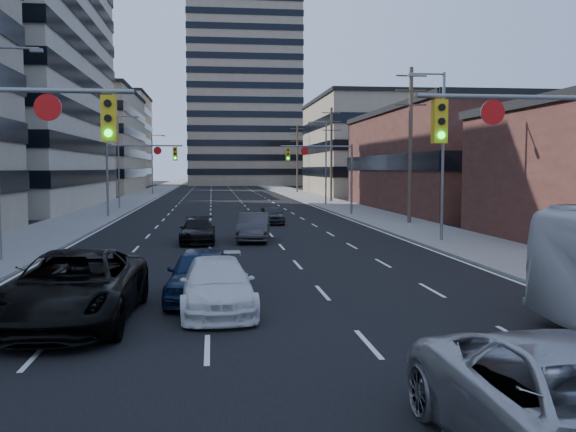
% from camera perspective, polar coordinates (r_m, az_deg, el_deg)
% --- Properties ---
extents(road_surface, '(18.00, 300.00, 0.02)m').
position_cam_1_polar(road_surface, '(137.92, -6.09, 2.58)').
color(road_surface, black).
rests_on(road_surface, ground).
extents(sidewalk_left, '(5.00, 300.00, 0.15)m').
position_cam_1_polar(sidewalk_left, '(138.26, -10.87, 2.56)').
color(sidewalk_left, slate).
rests_on(sidewalk_left, ground).
extents(sidewalk_right, '(5.00, 300.00, 0.15)m').
position_cam_1_polar(sidewalk_right, '(138.54, -1.33, 2.64)').
color(sidewalk_right, slate).
rests_on(sidewalk_right, ground).
extents(office_left_far, '(20.00, 30.00, 16.00)m').
position_cam_1_polar(office_left_far, '(110.22, -18.58, 6.13)').
color(office_left_far, gray).
rests_on(office_left_far, ground).
extents(storefront_right_mid, '(20.00, 30.00, 9.00)m').
position_cam_1_polar(storefront_right_mid, '(63.30, 17.20, 4.55)').
color(storefront_right_mid, '#472119').
rests_on(storefront_right_mid, ground).
extents(office_right_far, '(22.00, 28.00, 14.00)m').
position_cam_1_polar(office_right_far, '(99.54, 8.81, 5.95)').
color(office_right_far, gray).
rests_on(office_right_far, ground).
extents(apartment_tower, '(26.00, 26.00, 58.00)m').
position_cam_1_polar(apartment_tower, '(160.01, -4.06, 13.24)').
color(apartment_tower, gray).
rests_on(apartment_tower, ground).
extents(bg_block_left, '(24.00, 24.00, 20.00)m').
position_cam_1_polar(bg_block_left, '(150.30, -16.97, 6.37)').
color(bg_block_left, '#ADA089').
rests_on(bg_block_left, ground).
extents(bg_block_right, '(22.00, 22.00, 12.00)m').
position_cam_1_polar(bg_block_right, '(141.92, 6.97, 5.04)').
color(bg_block_right, gray).
rests_on(bg_block_right, ground).
extents(signal_near_right, '(6.59, 0.33, 6.00)m').
position_cam_1_polar(signal_near_right, '(18.29, 23.23, 5.05)').
color(signal_near_right, slate).
rests_on(signal_near_right, ground).
extents(signal_far_left, '(6.09, 0.33, 6.00)m').
position_cam_1_polar(signal_far_left, '(53.19, -13.32, 4.50)').
color(signal_far_left, slate).
rests_on(signal_far_left, ground).
extents(signal_far_right, '(6.09, 0.33, 6.00)m').
position_cam_1_polar(signal_far_right, '(53.67, 3.26, 4.60)').
color(signal_far_right, slate).
rests_on(signal_far_right, ground).
extents(utility_pole_block, '(2.20, 0.28, 11.00)m').
position_cam_1_polar(utility_pole_block, '(46.03, 10.83, 6.43)').
color(utility_pole_block, '#4C3D2D').
rests_on(utility_pole_block, ground).
extents(utility_pole_midblock, '(2.20, 0.28, 11.00)m').
position_cam_1_polar(utility_pole_midblock, '(75.17, 3.87, 5.62)').
color(utility_pole_midblock, '#4C3D2D').
rests_on(utility_pole_midblock, ground).
extents(utility_pole_distant, '(2.20, 0.28, 11.00)m').
position_cam_1_polar(utility_pole_distant, '(104.79, 0.83, 5.24)').
color(utility_pole_distant, '#4C3D2D').
rests_on(utility_pole_distant, ground).
extents(streetlight_left_near, '(2.03, 0.22, 9.00)m').
position_cam_1_polar(streetlight_left_near, '(29.19, -24.20, 6.02)').
color(streetlight_left_near, slate).
rests_on(streetlight_left_near, ground).
extents(streetlight_left_mid, '(2.03, 0.22, 9.00)m').
position_cam_1_polar(streetlight_left_mid, '(63.46, -14.69, 5.10)').
color(streetlight_left_mid, slate).
rests_on(streetlight_left_mid, ground).
extents(streetlight_left_far, '(2.03, 0.22, 9.00)m').
position_cam_1_polar(streetlight_left_far, '(98.25, -11.89, 4.79)').
color(streetlight_left_far, slate).
rests_on(streetlight_left_far, ground).
extents(streetlight_right_near, '(2.03, 0.22, 9.00)m').
position_cam_1_polar(streetlight_right_near, '(35.00, 13.36, 5.92)').
color(streetlight_right_near, slate).
rests_on(streetlight_right_near, ground).
extents(streetlight_right_far, '(2.03, 0.22, 9.00)m').
position_cam_1_polar(streetlight_right_far, '(68.92, 3.27, 5.15)').
color(streetlight_right_far, slate).
rests_on(streetlight_right_far, ground).
extents(black_pickup, '(3.28, 6.75, 1.85)m').
position_cam_1_polar(black_pickup, '(17.33, -18.54, -6.07)').
color(black_pickup, black).
rests_on(black_pickup, ground).
extents(white_van, '(2.21, 5.03, 1.44)m').
position_cam_1_polar(white_van, '(18.00, -6.35, -6.16)').
color(white_van, silver).
rests_on(white_van, ground).
extents(sedan_blue, '(2.27, 4.79, 1.58)m').
position_cam_1_polar(sedan_blue, '(19.53, -7.70, -5.13)').
color(sedan_blue, '#0E1C3A').
rests_on(sedan_blue, ground).
extents(sedan_grey_center, '(2.15, 4.80, 1.53)m').
position_cam_1_polar(sedan_grey_center, '(34.98, -3.07, -1.00)').
color(sedan_grey_center, '#343336').
rests_on(sedan_grey_center, ground).
extents(sedan_black_far, '(1.87, 4.53, 1.31)m').
position_cam_1_polar(sedan_black_far, '(34.30, -8.02, -1.32)').
color(sedan_black_far, black).
rests_on(sedan_black_far, ground).
extents(sedan_grey_right, '(1.80, 3.99, 1.33)m').
position_cam_1_polar(sedan_grey_right, '(45.66, -1.52, 0.11)').
color(sedan_grey_right, '#2B2B2D').
rests_on(sedan_grey_right, ground).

